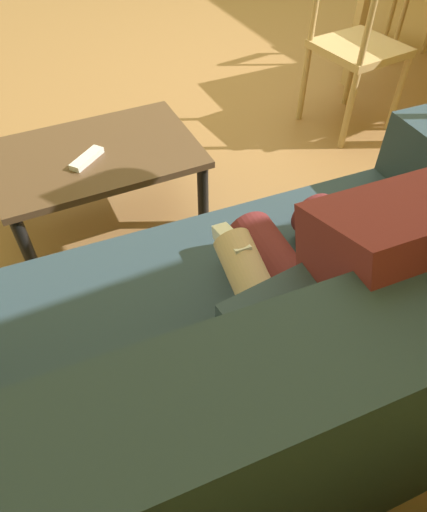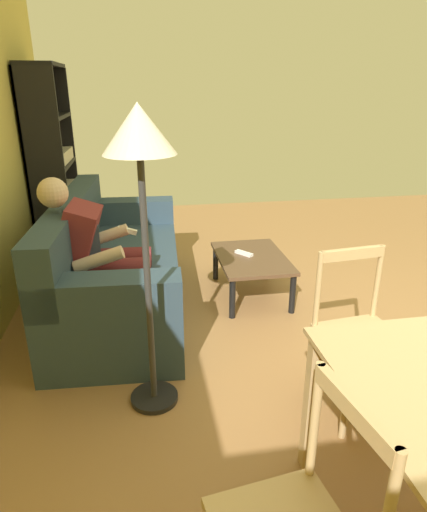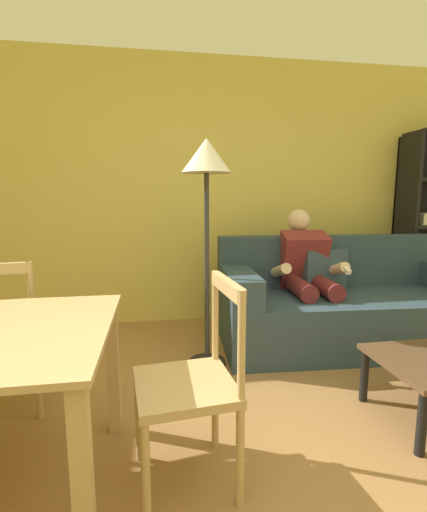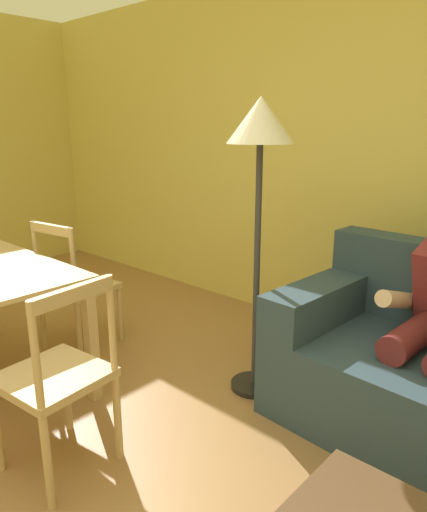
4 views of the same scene
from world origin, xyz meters
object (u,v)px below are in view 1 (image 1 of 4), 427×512
object	(u,v)px
couch	(223,378)
coffee_table	(98,161)
person_lounging	(360,292)
tv_remote	(87,158)
dining_chair_facing_couch	(355,49)

from	to	relation	value
couch	coffee_table	distance (m)	1.18
person_lounging	coffee_table	distance (m)	1.33
couch	person_lounging	distance (m)	0.43
couch	tv_remote	distance (m)	1.12
person_lounging	tv_remote	distance (m)	1.28
coffee_table	dining_chair_facing_couch	distance (m)	1.54
couch	tv_remote	size ratio (longest dim) A/B	12.97
coffee_table	dining_chair_facing_couch	bearing A→B (deg)	-171.58
couch	dining_chair_facing_couch	bearing A→B (deg)	-136.76
coffee_table	tv_remote	xyz separation A→B (m)	(0.05, 0.06, 0.06)
couch	coffee_table	size ratio (longest dim) A/B	2.59
couch	person_lounging	world-z (taller)	person_lounging
coffee_table	dining_chair_facing_couch	size ratio (longest dim) A/B	0.93
coffee_table	tv_remote	world-z (taller)	tv_remote
coffee_table	tv_remote	distance (m)	0.10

